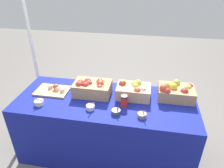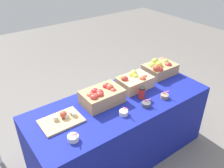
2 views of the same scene
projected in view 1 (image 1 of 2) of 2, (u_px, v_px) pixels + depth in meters
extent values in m
plane|color=slate|center=(106.00, 150.00, 2.56)|extent=(10.00, 10.00, 0.00)
cube|color=navy|center=(106.00, 127.00, 2.38)|extent=(1.90, 0.76, 0.74)
cube|color=tan|center=(176.00, 93.00, 2.20)|extent=(0.37, 0.27, 0.12)
sphere|color=red|center=(190.00, 87.00, 2.22)|extent=(0.08, 0.08, 0.08)
sphere|color=#D14C33|center=(163.00, 88.00, 2.11)|extent=(0.08, 0.08, 0.08)
sphere|color=gold|center=(173.00, 87.00, 2.15)|extent=(0.08, 0.08, 0.08)
sphere|color=#B2C64C|center=(188.00, 88.00, 2.18)|extent=(0.08, 0.08, 0.08)
sphere|color=#B2332D|center=(184.00, 92.00, 2.11)|extent=(0.08, 0.08, 0.08)
sphere|color=#B2332D|center=(167.00, 92.00, 2.10)|extent=(0.08, 0.08, 0.08)
sphere|color=#99B742|center=(166.00, 86.00, 2.21)|extent=(0.08, 0.08, 0.08)
sphere|color=#99B742|center=(176.00, 83.00, 2.24)|extent=(0.08, 0.08, 0.08)
cube|color=tan|center=(133.00, 92.00, 2.21)|extent=(0.36, 0.24, 0.13)
sphere|color=gold|center=(135.00, 84.00, 2.23)|extent=(0.08, 0.08, 0.08)
sphere|color=#B2C64C|center=(123.00, 83.00, 2.28)|extent=(0.08, 0.08, 0.08)
sphere|color=#B2C64C|center=(138.00, 83.00, 2.23)|extent=(0.08, 0.08, 0.08)
sphere|color=#B2332D|center=(143.00, 92.00, 2.14)|extent=(0.08, 0.08, 0.08)
sphere|color=#B2C64C|center=(135.00, 87.00, 2.20)|extent=(0.08, 0.08, 0.08)
sphere|color=#D14C33|center=(137.00, 91.00, 2.12)|extent=(0.08, 0.08, 0.08)
sphere|color=#B2332D|center=(122.00, 84.00, 2.22)|extent=(0.08, 0.08, 0.08)
sphere|color=#99B742|center=(123.00, 83.00, 2.26)|extent=(0.08, 0.08, 0.08)
cube|color=tan|center=(92.00, 88.00, 2.26)|extent=(0.40, 0.26, 0.14)
sphere|color=#B2C64C|center=(103.00, 82.00, 2.28)|extent=(0.08, 0.08, 0.08)
sphere|color=red|center=(100.00, 82.00, 2.24)|extent=(0.08, 0.08, 0.08)
sphere|color=#D14C33|center=(81.00, 83.00, 2.25)|extent=(0.08, 0.08, 0.08)
sphere|color=#B2332D|center=(85.00, 85.00, 2.19)|extent=(0.08, 0.08, 0.08)
sphere|color=#B2332D|center=(89.00, 84.00, 2.22)|extent=(0.08, 0.08, 0.08)
sphere|color=red|center=(88.00, 82.00, 2.27)|extent=(0.08, 0.08, 0.08)
sphere|color=#B2332D|center=(100.00, 88.00, 2.17)|extent=(0.08, 0.08, 0.08)
sphere|color=#D14C33|center=(100.00, 84.00, 2.21)|extent=(0.08, 0.08, 0.08)
sphere|color=#B2332D|center=(79.00, 85.00, 2.20)|extent=(0.08, 0.08, 0.08)
cube|color=tan|center=(53.00, 91.00, 2.34)|extent=(0.37, 0.25, 0.02)
cube|color=beige|center=(50.00, 87.00, 2.36)|extent=(0.05, 0.05, 0.04)
cube|color=beige|center=(57.00, 89.00, 2.32)|extent=(0.04, 0.04, 0.04)
cube|color=beige|center=(63.00, 88.00, 2.33)|extent=(0.04, 0.04, 0.04)
sphere|color=#D14C33|center=(56.00, 87.00, 2.33)|extent=(0.07, 0.07, 0.07)
cube|color=beige|center=(62.00, 90.00, 2.29)|extent=(0.05, 0.05, 0.04)
cylinder|color=gray|center=(142.00, 115.00, 1.93)|extent=(0.08, 0.08, 0.04)
cylinder|color=#EA598C|center=(144.00, 111.00, 1.91)|extent=(0.04, 0.08, 0.06)
cylinder|color=silver|center=(39.00, 103.00, 2.10)|extent=(0.09, 0.09, 0.05)
cylinder|color=#EA598C|center=(39.00, 100.00, 2.07)|extent=(0.07, 0.06, 0.05)
cylinder|color=silver|center=(90.00, 107.00, 2.04)|extent=(0.08, 0.08, 0.04)
cylinder|color=#EA598C|center=(92.00, 104.00, 2.01)|extent=(0.03, 0.10, 0.06)
cylinder|color=#4C4C51|center=(116.00, 112.00, 1.98)|extent=(0.09, 0.09, 0.04)
cylinder|color=#EA598C|center=(118.00, 108.00, 1.96)|extent=(0.03, 0.08, 0.05)
cylinder|color=red|center=(124.00, 101.00, 2.06)|extent=(0.07, 0.07, 0.11)
cylinder|color=black|center=(124.00, 96.00, 2.03)|extent=(0.07, 0.07, 0.01)
cylinder|color=white|center=(31.00, 42.00, 2.78)|extent=(0.04, 0.04, 2.17)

